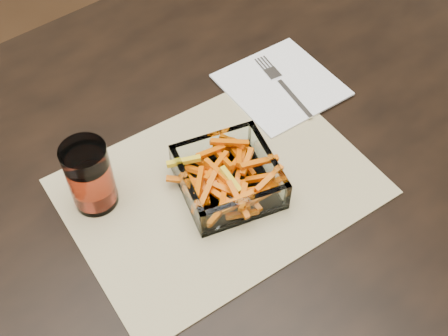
{
  "coord_description": "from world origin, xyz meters",
  "views": [
    {
      "loc": [
        -0.29,
        -0.48,
        1.44
      ],
      "look_at": [
        0.03,
        -0.08,
        0.78
      ],
      "focal_mm": 45.0,
      "sensor_mm": 36.0,
      "label": 1
    }
  ],
  "objects": [
    {
      "name": "napkin",
      "position": [
        0.25,
        0.02,
        0.76
      ],
      "size": [
        0.2,
        0.2,
        0.0
      ],
      "primitive_type": "cube",
      "rotation": [
        0.0,
        0.0,
        -0.08
      ],
      "color": "white",
      "rests_on": "placemat"
    },
    {
      "name": "dining_table",
      "position": [
        0.0,
        0.0,
        0.66
      ],
      "size": [
        1.6,
        0.9,
        0.75
      ],
      "color": "black",
      "rests_on": "ground"
    },
    {
      "name": "fork",
      "position": [
        0.24,
        0.02,
        0.76
      ],
      "size": [
        0.05,
        0.17,
        0.0
      ],
      "rotation": [
        0.0,
        0.0,
        -0.19
      ],
      "color": "silver",
      "rests_on": "napkin"
    },
    {
      "name": "tumbler",
      "position": [
        -0.14,
        0.02,
        0.81
      ],
      "size": [
        0.07,
        0.07,
        0.12
      ],
      "color": "white",
      "rests_on": "placemat"
    },
    {
      "name": "placemat",
      "position": [
        0.02,
        -0.08,
        0.75
      ],
      "size": [
        0.48,
        0.37,
        0.0
      ],
      "primitive_type": "cube",
      "rotation": [
        0.0,
        0.0,
        -0.09
      ],
      "color": "tan",
      "rests_on": "dining_table"
    },
    {
      "name": "glass_bowl",
      "position": [
        0.03,
        -0.09,
        0.78
      ],
      "size": [
        0.17,
        0.17,
        0.05
      ],
      "rotation": [
        0.0,
        0.0,
        -0.3
      ],
      "color": "white",
      "rests_on": "placemat"
    }
  ]
}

